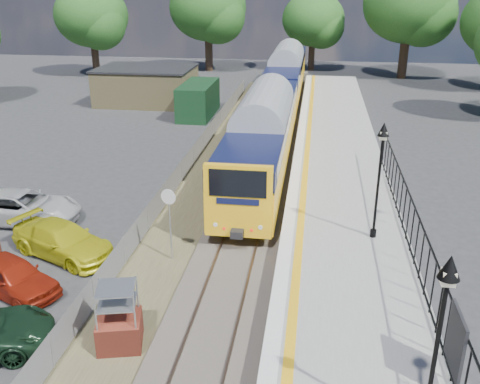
% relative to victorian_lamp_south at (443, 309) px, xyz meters
% --- Properties ---
extents(ground, '(120.00, 120.00, 0.00)m').
position_rel_victorian_lamp_south_xyz_m(ground, '(-5.50, 4.00, -4.30)').
color(ground, '#2D2D30').
rests_on(ground, ground).
extents(track_bed, '(5.90, 80.00, 0.29)m').
position_rel_victorian_lamp_south_xyz_m(track_bed, '(-5.97, 13.67, -4.21)').
color(track_bed, '#473F38').
rests_on(track_bed, ground).
extents(platform, '(5.00, 70.00, 0.90)m').
position_rel_victorian_lamp_south_xyz_m(platform, '(-1.30, 12.00, -3.85)').
color(platform, gray).
rests_on(platform, ground).
extents(platform_edge, '(0.90, 70.00, 0.01)m').
position_rel_victorian_lamp_south_xyz_m(platform_edge, '(-3.36, 12.00, -3.39)').
color(platform_edge, silver).
rests_on(platform_edge, platform).
extents(victorian_lamp_south, '(0.44, 0.44, 4.60)m').
position_rel_victorian_lamp_south_xyz_m(victorian_lamp_south, '(0.00, 0.00, 0.00)').
color(victorian_lamp_south, black).
rests_on(victorian_lamp_south, platform).
extents(victorian_lamp_north, '(0.44, 0.44, 4.60)m').
position_rel_victorian_lamp_south_xyz_m(victorian_lamp_north, '(-0.20, 10.00, 0.00)').
color(victorian_lamp_north, black).
rests_on(victorian_lamp_north, platform).
extents(palisade_fence, '(0.12, 26.00, 2.00)m').
position_rel_victorian_lamp_south_xyz_m(palisade_fence, '(1.05, 6.24, -2.46)').
color(palisade_fence, black).
rests_on(palisade_fence, platform).
extents(wire_fence, '(0.06, 52.00, 1.20)m').
position_rel_victorian_lamp_south_xyz_m(wire_fence, '(-9.70, 16.00, -3.70)').
color(wire_fence, '#999EA3').
rests_on(wire_fence, ground).
extents(outbuilding, '(10.80, 10.10, 3.12)m').
position_rel_victorian_lamp_south_xyz_m(outbuilding, '(-16.41, 35.21, -2.78)').
color(outbuilding, '#928352').
rests_on(outbuilding, ground).
extents(tree_line, '(56.80, 43.80, 11.88)m').
position_rel_victorian_lamp_south_xyz_m(tree_line, '(-4.10, 46.00, 2.31)').
color(tree_line, '#332319').
rests_on(tree_line, ground).
extents(train, '(2.82, 40.83, 3.51)m').
position_rel_victorian_lamp_south_xyz_m(train, '(-5.50, 29.99, -1.96)').
color(train, yellow).
rests_on(train, ground).
extents(brick_plinth, '(1.56, 1.56, 2.07)m').
position_rel_victorian_lamp_south_xyz_m(brick_plinth, '(-8.16, 3.26, -3.30)').
color(brick_plinth, maroon).
rests_on(brick_plinth, ground).
extents(speed_sign, '(0.60, 0.16, 3.02)m').
position_rel_victorian_lamp_south_xyz_m(speed_sign, '(-8.00, 8.59, -2.22)').
color(speed_sign, '#999EA3').
rests_on(speed_sign, ground).
extents(car_red, '(4.19, 3.06, 1.33)m').
position_rel_victorian_lamp_south_xyz_m(car_red, '(-12.93, 5.57, -3.64)').
color(car_red, maroon).
rests_on(car_red, ground).
extents(car_yellow, '(4.99, 3.58, 1.34)m').
position_rel_victorian_lamp_south_xyz_m(car_yellow, '(-12.37, 8.37, -3.63)').
color(car_yellow, gold).
rests_on(car_yellow, ground).
extents(car_white, '(5.20, 2.44, 1.44)m').
position_rel_victorian_lamp_south_xyz_m(car_white, '(-15.58, 11.14, -3.58)').
color(car_white, beige).
rests_on(car_white, ground).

